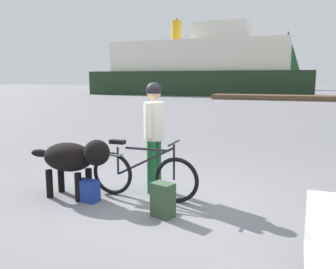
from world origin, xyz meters
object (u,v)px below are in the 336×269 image
backpack (163,200)px  person_cyclist (154,127)px  dog (74,158)px  bicycle (142,174)px  ferry_boat (201,69)px  handbag_pannier (88,191)px

backpack → person_cyclist: bearing=118.4°
dog → person_cyclist: bearing=33.8°
person_cyclist → dog: 1.30m
bicycle → ferry_boat: size_ratio=0.07×
dog → backpack: bearing=-9.2°
handbag_pannier → ferry_boat: bearing=102.2°
backpack → dog: bearing=170.8°
person_cyclist → dog: bearing=-146.2°
backpack → ferry_boat: ferry_boat is taller
person_cyclist → handbag_pannier: size_ratio=5.38×
dog → backpack: 1.58m
dog → ferry_boat: ferry_boat is taller
person_cyclist → ferry_boat: (-8.16, 33.45, 1.77)m
handbag_pannier → ferry_boat: (-7.43, 34.22, 2.65)m
person_cyclist → backpack: (0.50, -0.93, -0.81)m
backpack → ferry_boat: size_ratio=0.02×
person_cyclist → handbag_pannier: person_cyclist is taller
bicycle → handbag_pannier: bicycle is taller
bicycle → person_cyclist: size_ratio=0.99×
bicycle → ferry_boat: 34.86m
person_cyclist → dog: (-1.02, -0.68, -0.43)m
bicycle → ferry_boat: ferry_boat is taller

